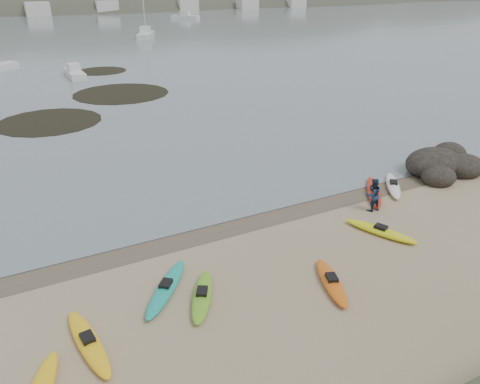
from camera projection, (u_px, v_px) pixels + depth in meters
ground at (240, 219)px, 23.56m from camera, size 600.00×600.00×0.00m
wet_sand at (243, 221)px, 23.32m from camera, size 60.00×60.00×0.00m
kayaks at (274, 260)px, 19.84m from camera, size 22.41×10.15×0.34m
person_east at (373, 195)px, 24.07m from camera, size 0.90×0.73×1.77m
rock_cluster at (443, 168)px, 29.12m from camera, size 5.40×3.99×1.88m
kelp_mats at (95, 96)px, 47.42m from camera, size 17.28×28.63×0.04m
moored_boats at (31, 36)px, 91.11m from camera, size 92.81×79.29×1.30m
far_hills at (112, 45)px, 202.60m from camera, size 550.00×135.00×80.00m
far_town at (34, 9)px, 141.63m from camera, size 199.00×5.00×4.00m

